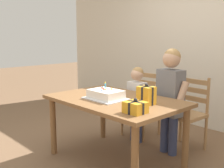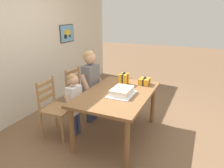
# 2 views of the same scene
# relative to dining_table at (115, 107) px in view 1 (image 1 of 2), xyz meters

# --- Properties ---
(ground_plane) EXTENTS (20.00, 20.00, 0.00)m
(ground_plane) POSITION_rel_dining_table_xyz_m (0.00, 0.00, -0.64)
(ground_plane) COLOR brown
(back_wall) EXTENTS (6.40, 0.11, 2.60)m
(back_wall) POSITION_rel_dining_table_xyz_m (0.00, 1.87, 0.66)
(back_wall) COLOR beige
(back_wall) RESTS_ON ground
(dining_table) EXTENTS (1.48, 0.96, 0.73)m
(dining_table) POSITION_rel_dining_table_xyz_m (0.00, 0.00, 0.00)
(dining_table) COLOR brown
(dining_table) RESTS_ON ground
(birthday_cake) EXTENTS (0.44, 0.34, 0.19)m
(birthday_cake) POSITION_rel_dining_table_xyz_m (-0.06, -0.09, 0.14)
(birthday_cake) COLOR silver
(birthday_cake) RESTS_ON dining_table
(gift_box_red_large) EXTENTS (0.17, 0.14, 0.22)m
(gift_box_red_large) POSITION_rel_dining_table_xyz_m (0.40, 0.05, 0.18)
(gift_box_red_large) COLOR gold
(gift_box_red_large) RESTS_ON dining_table
(gift_box_beside_cake) EXTENTS (0.19, 0.17, 0.14)m
(gift_box_beside_cake) POSITION_rel_dining_table_xyz_m (0.53, -0.26, 0.14)
(gift_box_beside_cake) COLOR gold
(gift_box_beside_cake) RESTS_ON dining_table
(chair_left) EXTENTS (0.44, 0.44, 0.92)m
(chair_left) POSITION_rel_dining_table_xyz_m (-0.36, 0.90, -0.18)
(chair_left) COLOR #A87A4C
(chair_left) RESTS_ON ground
(chair_right) EXTENTS (0.45, 0.45, 0.92)m
(chair_right) POSITION_rel_dining_table_xyz_m (0.36, 0.90, -0.18)
(chair_right) COLOR #A87A4C
(chair_right) RESTS_ON ground
(child_older) EXTENTS (0.48, 0.28, 1.28)m
(child_older) POSITION_rel_dining_table_xyz_m (0.29, 0.62, 0.13)
(child_older) COLOR #38426B
(child_older) RESTS_ON ground
(child_younger) EXTENTS (0.38, 0.22, 1.02)m
(child_younger) POSITION_rel_dining_table_xyz_m (-0.24, 0.63, -0.02)
(child_younger) COLOR #38426B
(child_younger) RESTS_ON ground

